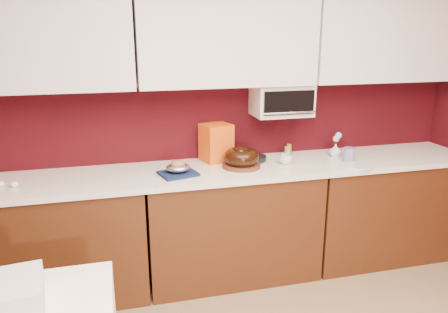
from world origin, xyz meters
name	(u,v)px	position (x,y,z in m)	size (l,w,h in m)	color
wall_back	(221,115)	(0.00, 2.25, 1.25)	(4.00, 0.02, 2.50)	#3A080D
base_cabinet_left	(51,244)	(-1.33, 1.94, 0.43)	(1.31, 0.58, 0.86)	#47220E
base_cabinet_center	(231,224)	(0.00, 1.94, 0.43)	(1.31, 0.58, 0.86)	#47220E
base_cabinet_right	(380,208)	(1.33, 1.94, 0.43)	(1.31, 0.58, 0.86)	#47220E
countertop	(231,170)	(0.00, 1.94, 0.88)	(4.00, 0.62, 0.04)	white
upper_cabinet_left	(30,38)	(-1.33, 2.08, 1.85)	(1.31, 0.33, 0.70)	white
upper_cabinet_center	(227,37)	(0.00, 2.08, 1.85)	(1.31, 0.33, 0.70)	white
upper_cabinet_right	(388,37)	(1.33, 2.08, 1.85)	(1.31, 0.33, 0.70)	white
toaster_oven	(281,100)	(0.45, 2.10, 1.38)	(0.45, 0.30, 0.25)	white
toaster_oven_door	(289,103)	(0.45, 1.94, 1.38)	(0.40, 0.02, 0.18)	black
toaster_oven_handle	(290,113)	(0.45, 1.93, 1.30)	(0.02, 0.02, 0.42)	silver
cake_base	(241,165)	(0.08, 1.93, 0.91)	(0.29, 0.29, 0.03)	#5D291C
bundt_cake	(242,157)	(0.08, 1.93, 0.98)	(0.26, 0.26, 0.11)	black
navy_towel	(178,174)	(-0.42, 1.86, 0.91)	(0.25, 0.21, 0.02)	#122046
foil_ham_nest	(178,168)	(-0.42, 1.86, 0.96)	(0.17, 0.15, 0.06)	silver
roasted_ham	(178,164)	(-0.42, 1.86, 0.98)	(0.10, 0.09, 0.07)	#9E6448
pandoro_box	(216,143)	(-0.07, 2.15, 1.05)	(0.22, 0.20, 0.30)	red
dark_pan	(253,158)	(0.22, 2.08, 0.92)	(0.21, 0.21, 0.04)	black
coffee_mug	(286,158)	(0.43, 1.92, 0.95)	(0.08, 0.08, 0.09)	silver
blue_jar	(349,154)	(0.95, 1.87, 0.95)	(0.09, 0.09, 0.11)	navy
flower_vase	(335,149)	(0.91, 2.02, 0.96)	(0.08, 0.08, 0.12)	silver
flower_pink	(336,139)	(0.91, 2.02, 1.05)	(0.05, 0.05, 0.05)	pink
flower_blue	(338,135)	(0.94, 2.04, 1.07)	(0.05, 0.05, 0.05)	#92CEEB
china_plate	(359,166)	(0.95, 1.72, 0.91)	(0.21, 0.21, 0.01)	white
amber_bottle	(289,150)	(0.53, 2.10, 0.95)	(0.04, 0.04, 0.11)	olive
paper_cup	(288,152)	(0.53, 2.11, 0.94)	(0.06, 0.06, 0.08)	olive
egg_left	(0,184)	(-1.60, 1.91, 0.92)	(0.05, 0.04, 0.04)	white
egg_right	(14,184)	(-1.51, 1.88, 0.92)	(0.05, 0.04, 0.04)	white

